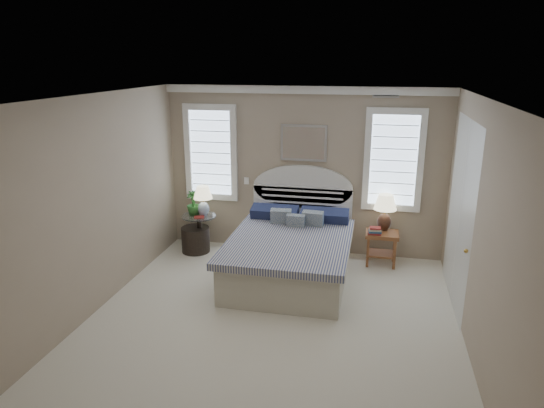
{
  "coord_description": "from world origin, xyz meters",
  "views": [
    {
      "loc": [
        1.13,
        -5.07,
        3.1
      ],
      "look_at": [
        -0.19,
        1.0,
        1.23
      ],
      "focal_mm": 32.0,
      "sensor_mm": 36.0,
      "label": 1
    }
  ],
  "objects": [
    {
      "name": "closet_door",
      "position": [
        2.23,
        1.2,
        1.2
      ],
      "size": [
        0.02,
        1.8,
        2.4
      ],
      "primitive_type": "cube",
      "color": "silver",
      "rests_on": "floor"
    },
    {
      "name": "painting",
      "position": [
        0.0,
        2.46,
        1.82
      ],
      "size": [
        0.74,
        0.04,
        0.58
      ],
      "primitive_type": "cube",
      "color": "silver",
      "rests_on": "wall_back"
    },
    {
      "name": "wall_back",
      "position": [
        0.0,
        2.5,
        1.35
      ],
      "size": [
        4.5,
        0.02,
        2.7
      ],
      "primitive_type": "cube",
      "color": "tan",
      "rests_on": "floor"
    },
    {
      "name": "nightstand_right",
      "position": [
        1.3,
        2.15,
        0.39
      ],
      "size": [
        0.5,
        0.4,
        0.53
      ],
      "color": "brown",
      "rests_on": "floor"
    },
    {
      "name": "floor_pot",
      "position": [
        -1.72,
        2.04,
        0.21
      ],
      "size": [
        0.47,
        0.47,
        0.42
      ],
      "primitive_type": "cylinder",
      "rotation": [
        0.0,
        0.0,
        -0.01
      ],
      "color": "black",
      "rests_on": "floor"
    },
    {
      "name": "lamp_right",
      "position": [
        1.32,
        2.29,
        0.88
      ],
      "size": [
        0.41,
        0.41,
        0.58
      ],
      "rotation": [
        0.0,
        0.0,
        -0.19
      ],
      "color": "black",
      "rests_on": "nightstand_right"
    },
    {
      "name": "hvac_vent",
      "position": [
        1.2,
        0.8,
        2.68
      ],
      "size": [
        0.3,
        0.2,
        0.02
      ],
      "primitive_type": "cube",
      "color": "#B2B2B2",
      "rests_on": "ceiling"
    },
    {
      "name": "switch_plate",
      "position": [
        -0.95,
        2.48,
        1.15
      ],
      "size": [
        0.08,
        0.01,
        0.12
      ],
      "primitive_type": "cube",
      "color": "white",
      "rests_on": "wall_back"
    },
    {
      "name": "crown_molding",
      "position": [
        0.0,
        2.46,
        2.64
      ],
      "size": [
        4.5,
        0.08,
        0.12
      ],
      "primitive_type": "cube",
      "color": "white",
      "rests_on": "wall_back"
    },
    {
      "name": "window_right",
      "position": [
        1.4,
        2.48,
        1.6
      ],
      "size": [
        0.9,
        0.06,
        1.6
      ],
      "primitive_type": "cube",
      "color": "silver",
      "rests_on": "wall_back"
    },
    {
      "name": "bed",
      "position": [
        0.0,
        1.46,
        0.39
      ],
      "size": [
        1.72,
        2.28,
        1.47
      ],
      "color": "beige",
      "rests_on": "floor"
    },
    {
      "name": "floor",
      "position": [
        0.0,
        0.0,
        0.0
      ],
      "size": [
        4.5,
        5.0,
        0.01
      ],
      "primitive_type": "cube",
      "color": "beige",
      "rests_on": "ground"
    },
    {
      "name": "window_left",
      "position": [
        -1.55,
        2.48,
        1.6
      ],
      "size": [
        0.9,
        0.06,
        1.6
      ],
      "primitive_type": "cube",
      "color": "silver",
      "rests_on": "wall_back"
    },
    {
      "name": "books_right",
      "position": [
        1.19,
        2.05,
        0.58
      ],
      "size": [
        0.2,
        0.14,
        0.11
      ],
      "rotation": [
        0.0,
        0.0,
        -0.0
      ],
      "color": "maroon",
      "rests_on": "nightstand_right"
    },
    {
      "name": "ceiling",
      "position": [
        0.0,
        0.0,
        2.7
      ],
      "size": [
        4.5,
        5.0,
        0.01
      ],
      "primitive_type": "cube",
      "color": "white",
      "rests_on": "wall_back"
    },
    {
      "name": "lamp_left",
      "position": [
        -1.57,
        2.08,
        0.94
      ],
      "size": [
        0.31,
        0.31,
        0.5
      ],
      "rotation": [
        0.0,
        0.0,
        0.01
      ],
      "color": "silver",
      "rests_on": "side_table_left"
    },
    {
      "name": "wall_left",
      "position": [
        -2.25,
        0.0,
        1.35
      ],
      "size": [
        0.02,
        5.0,
        2.7
      ],
      "primitive_type": "cube",
      "color": "tan",
      "rests_on": "floor"
    },
    {
      "name": "side_table_left",
      "position": [
        -1.65,
        2.05,
        0.39
      ],
      "size": [
        0.56,
        0.56,
        0.63
      ],
      "color": "black",
      "rests_on": "floor"
    },
    {
      "name": "potted_plant",
      "position": [
        -1.74,
        2.07,
        0.83
      ],
      "size": [
        0.29,
        0.29,
        0.4
      ],
      "primitive_type": "imported",
      "rotation": [
        0.0,
        0.0,
        0.37
      ],
      "color": "#2D6A2A",
      "rests_on": "side_table_left"
    },
    {
      "name": "books_left",
      "position": [
        -1.6,
        1.94,
        0.64
      ],
      "size": [
        0.19,
        0.16,
        0.02
      ],
      "rotation": [
        0.0,
        0.0,
        0.35
      ],
      "color": "maroon",
      "rests_on": "side_table_left"
    },
    {
      "name": "wall_right",
      "position": [
        2.25,
        0.0,
        1.35
      ],
      "size": [
        0.02,
        5.0,
        2.7
      ],
      "primitive_type": "cube",
      "color": "tan",
      "rests_on": "floor"
    }
  ]
}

